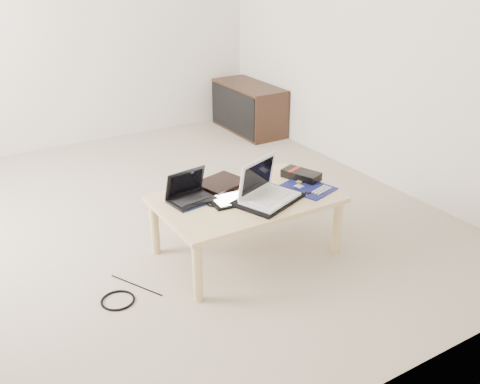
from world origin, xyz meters
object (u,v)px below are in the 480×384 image
media_cabinet (248,108)px  white_laptop (266,190)px  netbook (190,194)px  coffee_table (246,204)px  gpu_box (301,175)px

media_cabinet → white_laptop: (-1.29, -2.25, 0.22)m
media_cabinet → netbook: 2.62m
white_laptop → media_cabinet: bearing=60.3°
coffee_table → netbook: (-0.32, 0.14, 0.09)m
media_cabinet → white_laptop: 2.60m
coffee_table → gpu_box: bearing=6.5°
media_cabinet → white_laptop: bearing=-119.7°
gpu_box → white_laptop: bearing=-157.6°
netbook → coffee_table: bearing=-22.9°
white_laptop → netbook: bearing=148.0°
coffee_table → gpu_box: 0.48m
netbook → gpu_box: (0.79, -0.08, -0.01)m
coffee_table → gpu_box: gpu_box is taller
media_cabinet → gpu_box: bearing=-113.1°
media_cabinet → gpu_box: size_ratio=3.21×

